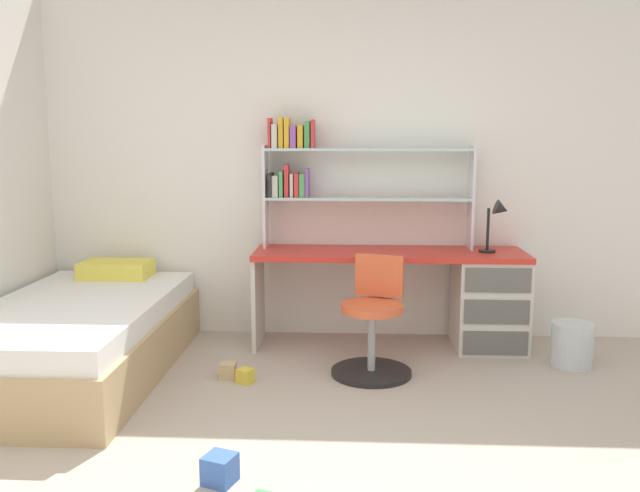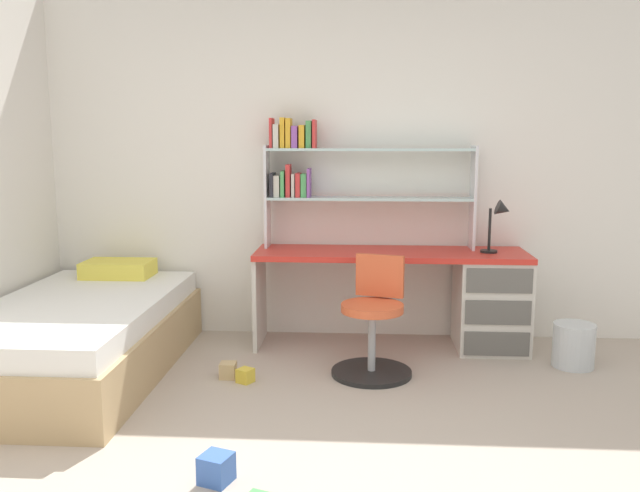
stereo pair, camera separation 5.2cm
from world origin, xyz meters
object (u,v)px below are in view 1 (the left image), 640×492
Objects in this scene: desk_lamp at (498,218)px; toy_block_natural_0 at (228,371)px; toy_block_yellow_1 at (245,376)px; bed_platform at (78,338)px; desk at (460,293)px; waste_bin at (572,344)px; toy_block_blue_2 at (220,469)px; swivel_chair at (373,329)px; bookshelf_hutch at (334,171)px.

toy_block_natural_0 is (-1.81, -0.69, -0.91)m from desk_lamp.
toy_block_yellow_1 is at bearing -155.70° from desk_lamp.
bed_platform is 0.99m from toy_block_natural_0.
desk is 6.64× the size of waste_bin.
bed_platform is 15.48× the size of toy_block_blue_2.
waste_bin is at bearing 38.78° from toy_block_blue_2.
toy_block_yellow_1 is (1.10, -0.09, -0.20)m from bed_platform.
desk_lamp is 1.23m from swivel_chair.
waste_bin is (3.24, 0.34, -0.10)m from bed_platform.
bookshelf_hutch is 2.53m from toy_block_blue_2.
bookshelf_hutch is 0.76× the size of bed_platform.
bed_platform is 20.03× the size of toy_block_natural_0.
bed_platform is 1.77m from toy_block_blue_2.
desk_lamp reaches higher than bed_platform.
bookshelf_hutch reaches higher than desk_lamp.
toy_block_yellow_1 is at bearing 94.07° from toy_block_blue_2.
desk is at bearing 152.02° from waste_bin.
desk_lamp is at bearing 24.30° from toy_block_yellow_1.
swivel_chair is 1.37m from waste_bin.
desk_lamp is (0.24, -0.04, 0.56)m from desk.
toy_block_yellow_1 is 0.68× the size of toy_block_blue_2.
waste_bin reaches higher than toy_block_natural_0.
desk reaches higher than toy_block_natural_0.
desk is at bearing 25.02° from toy_block_natural_0.
bookshelf_hutch is 2.04m from waste_bin.
toy_block_yellow_1 is at bearing -4.67° from bed_platform.
toy_block_natural_0 is (-2.27, -0.36, -0.10)m from waste_bin.
waste_bin is (0.46, -0.33, -0.82)m from desk_lamp.
toy_block_blue_2 is at bearing -47.81° from bed_platform.
swivel_chair is 8.59× the size of toy_block_yellow_1.
swivel_chair is 0.87m from toy_block_yellow_1.
bed_platform is 22.65× the size of toy_block_yellow_1.
waste_bin is 2.64m from toy_block_blue_2.
desk is at bearing -9.55° from bookshelf_hutch.
bookshelf_hutch is 4.00× the size of desk_lamp.
swivel_chair is at bearing -148.44° from desk_lamp.
bookshelf_hutch is 15.32× the size of toy_block_natural_0.
desk is 1.28m from bookshelf_hutch.
swivel_chair is at bearing -137.79° from desk.
bed_platform is at bearing -173.93° from waste_bin.
swivel_chair is (0.28, -0.74, -0.98)m from bookshelf_hutch.
desk is 1.69m from toy_block_yellow_1.
toy_block_natural_0 is 0.77× the size of toy_block_blue_2.
desk reaches higher than toy_block_blue_2.
swivel_chair reaches higher than toy_block_yellow_1.
bookshelf_hutch is at bearing 28.23° from bed_platform.
desk_lamp is at bearing -9.64° from bookshelf_hutch.
bed_platform is (-1.62, -0.87, -1.03)m from bookshelf_hutch.
toy_block_natural_0 is 1.13× the size of toy_block_yellow_1.
desk is 1.27× the size of bookshelf_hutch.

